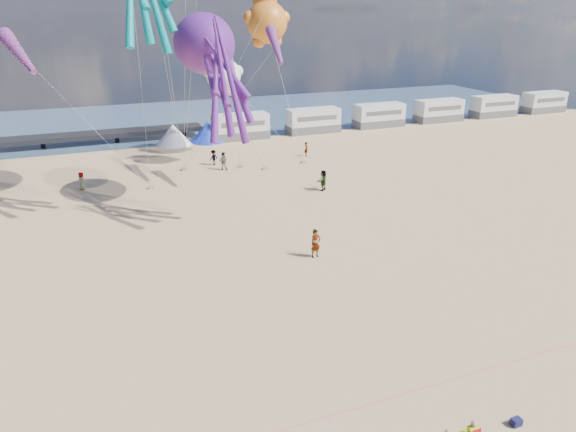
# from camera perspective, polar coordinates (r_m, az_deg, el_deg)

# --- Properties ---
(ground) EXTENTS (120.00, 120.00, 0.00)m
(ground) POSITION_cam_1_polar(r_m,az_deg,el_deg) (26.01, 7.29, -12.10)
(ground) COLOR #D9B37D
(ground) RESTS_ON ground
(water) EXTENTS (120.00, 120.00, 0.00)m
(water) POSITION_cam_1_polar(r_m,az_deg,el_deg) (75.90, -12.95, 10.45)
(water) COLOR #3A536F
(water) RESTS_ON ground
(motorhome_0) EXTENTS (6.60, 2.50, 3.00)m
(motorhome_0) POSITION_cam_1_polar(r_m,az_deg,el_deg) (62.44, -5.31, 9.88)
(motorhome_0) COLOR silver
(motorhome_0) RESTS_ON ground
(motorhome_1) EXTENTS (6.60, 2.50, 3.00)m
(motorhome_1) POSITION_cam_1_polar(r_m,az_deg,el_deg) (65.63, 2.81, 10.54)
(motorhome_1) COLOR silver
(motorhome_1) RESTS_ON ground
(motorhome_2) EXTENTS (6.60, 2.50, 3.00)m
(motorhome_2) POSITION_cam_1_polar(r_m,az_deg,el_deg) (69.97, 10.07, 10.96)
(motorhome_2) COLOR silver
(motorhome_2) RESTS_ON ground
(motorhome_3) EXTENTS (6.60, 2.50, 3.00)m
(motorhome_3) POSITION_cam_1_polar(r_m,az_deg,el_deg) (75.27, 16.42, 11.18)
(motorhome_3) COLOR silver
(motorhome_3) RESTS_ON ground
(motorhome_4) EXTENTS (6.60, 2.50, 3.00)m
(motorhome_4) POSITION_cam_1_polar(r_m,az_deg,el_deg) (81.34, 21.87, 11.26)
(motorhome_4) COLOR silver
(motorhome_4) RESTS_ON ground
(motorhome_5) EXTENTS (6.60, 2.50, 3.00)m
(motorhome_5) POSITION_cam_1_polar(r_m,az_deg,el_deg) (88.01, 26.54, 11.25)
(motorhome_5) COLOR silver
(motorhome_5) RESTS_ON ground
(tent_white) EXTENTS (4.00, 4.00, 2.40)m
(tent_white) POSITION_cam_1_polar(r_m,az_deg,el_deg) (60.85, -12.63, 8.84)
(tent_white) COLOR white
(tent_white) RESTS_ON ground
(tent_blue) EXTENTS (4.00, 4.00, 2.40)m
(tent_blue) POSITION_cam_1_polar(r_m,az_deg,el_deg) (61.55, -8.92, 9.25)
(tent_blue) COLOR #1933CC
(tent_blue) RESTS_ON ground
(cooler_navy) EXTENTS (0.38, 0.28, 0.30)m
(cooler_navy) POSITION_cam_1_polar(r_m,az_deg,el_deg) (22.40, 24.03, -20.18)
(cooler_navy) COLOR #161844
(cooler_navy) RESTS_ON ground
(rope_line) EXTENTS (34.00, 0.03, 0.03)m
(rope_line) POSITION_cam_1_polar(r_m,az_deg,el_deg) (22.67, 13.56, -18.46)
(rope_line) COLOR #F2338C
(rope_line) RESTS_ON ground
(standing_person) EXTENTS (0.75, 0.55, 1.88)m
(standing_person) POSITION_cam_1_polar(r_m,az_deg,el_deg) (32.07, 3.09, -3.06)
(standing_person) COLOR tan
(standing_person) RESTS_ON ground
(beachgoer_0) EXTENTS (0.46, 0.62, 1.55)m
(beachgoer_0) POSITION_cam_1_polar(r_m,az_deg,el_deg) (47.69, -21.94, 3.63)
(beachgoer_0) COLOR #7F6659
(beachgoer_0) RESTS_ON ground
(beachgoer_1) EXTENTS (1.01, 0.85, 1.75)m
(beachgoer_1) POSITION_cam_1_polar(r_m,az_deg,el_deg) (50.26, -7.22, 6.09)
(beachgoer_1) COLOR #7F6659
(beachgoer_1) RESTS_ON ground
(beachgoer_2) EXTENTS (0.93, 0.86, 1.52)m
(beachgoer_2) POSITION_cam_1_polar(r_m,az_deg,el_deg) (52.02, -8.27, 6.45)
(beachgoer_2) COLOR #7F6659
(beachgoer_2) RESTS_ON ground
(beachgoer_4) EXTENTS (1.08, 1.01, 1.79)m
(beachgoer_4) POSITION_cam_1_polar(r_m,az_deg,el_deg) (44.13, 3.92, 3.98)
(beachgoer_4) COLOR #7F6659
(beachgoer_4) RESTS_ON ground
(beachgoer_5) EXTENTS (0.85, 1.47, 1.51)m
(beachgoer_5) POSITION_cam_1_polar(r_m,az_deg,el_deg) (54.76, 2.05, 7.44)
(beachgoer_5) COLOR #7F6659
(beachgoer_5) RESTS_ON ground
(sandbag_a) EXTENTS (0.50, 0.35, 0.22)m
(sandbag_a) POSITION_cam_1_polar(r_m,az_deg,el_deg) (46.25, -14.98, 3.09)
(sandbag_a) COLOR gray
(sandbag_a) RESTS_ON ground
(sandbag_b) EXTENTS (0.50, 0.35, 0.22)m
(sandbag_b) POSITION_cam_1_polar(r_m,az_deg,el_deg) (50.16, -2.61, 5.30)
(sandbag_b) COLOR gray
(sandbag_b) RESTS_ON ground
(sandbag_c) EXTENTS (0.50, 0.35, 0.22)m
(sandbag_c) POSITION_cam_1_polar(r_m,az_deg,el_deg) (52.28, 1.71, 6.01)
(sandbag_c) COLOR gray
(sandbag_c) RESTS_ON ground
(sandbag_d) EXTENTS (0.50, 0.35, 0.22)m
(sandbag_d) POSITION_cam_1_polar(r_m,az_deg,el_deg) (50.98, -5.31, 5.50)
(sandbag_d) COLOR gray
(sandbag_d) RESTS_ON ground
(sandbag_e) EXTENTS (0.50, 0.35, 0.22)m
(sandbag_e) POSITION_cam_1_polar(r_m,az_deg,el_deg) (50.93, -11.47, 5.13)
(sandbag_e) COLOR gray
(sandbag_e) RESTS_ON ground
(kite_octopus_purple) EXTENTS (6.76, 10.22, 10.78)m
(kite_octopus_purple) POSITION_cam_1_polar(r_m,az_deg,el_deg) (40.05, -9.32, 18.38)
(kite_octopus_purple) COLOR #5F2084
(kite_panda) EXTENTS (3.97, 3.74, 5.58)m
(kite_panda) POSITION_cam_1_polar(r_m,az_deg,el_deg) (50.47, -7.19, 15.25)
(kite_panda) COLOR white
(kite_teddy_orange) EXTENTS (5.38, 5.13, 6.88)m
(kite_teddy_orange) POSITION_cam_1_polar(r_m,az_deg,el_deg) (53.26, -2.37, 20.71)
(kite_teddy_orange) COLOR orange
(windsock_left) EXTENTS (3.00, 6.04, 6.02)m
(windsock_left) POSITION_cam_1_polar(r_m,az_deg,el_deg) (40.45, -27.74, 15.77)
(windsock_left) COLOR red
(windsock_mid) EXTENTS (1.70, 5.65, 5.57)m
(windsock_mid) POSITION_cam_1_polar(r_m,az_deg,el_deg) (45.25, -6.56, 16.96)
(windsock_mid) COLOR red
(windsock_right) EXTENTS (1.65, 5.05, 4.97)m
(windsock_right) POSITION_cam_1_polar(r_m,az_deg,el_deg) (42.90, -1.36, 18.35)
(windsock_right) COLOR red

